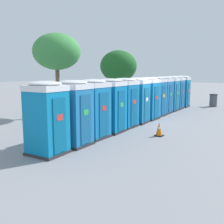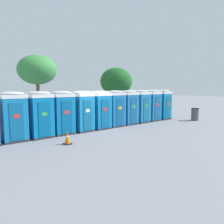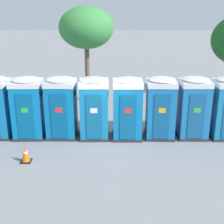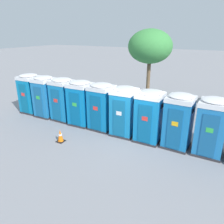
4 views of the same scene
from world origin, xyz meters
TOP-DOWN VIEW (x-y plane):
  - ground_plane at (0.00, 0.00)m, footprint 120.00×120.00m
  - portapotty_0 at (-7.47, 0.16)m, footprint 1.19×1.22m
  - portapotty_1 at (-6.11, 0.10)m, footprint 1.18×1.21m
  - portapotty_2 at (-4.75, 0.16)m, footprint 1.26×1.23m
  - portapotty_3 at (-3.39, 0.11)m, footprint 1.27×1.23m
  - portapotty_4 at (-2.04, 0.13)m, footprint 1.25×1.22m
  - portapotty_5 at (-0.68, 0.07)m, footprint 1.21×1.23m
  - portapotty_6 at (0.68, 0.03)m, footprint 1.21×1.21m
  - portapotty_7 at (2.04, 0.09)m, footprint 1.23×1.24m
  - portapotty_8 at (3.40, 0.11)m, footprint 1.22×1.21m
  - portapotty_9 at (4.75, 0.07)m, footprint 1.19×1.21m
  - portapotty_10 at (6.11, 0.08)m, footprint 1.23×1.22m
  - portapotty_11 at (7.47, 0.02)m, footprint 1.19×1.22m
  - street_tree_0 at (7.41, 6.01)m, footprint 3.38×3.38m
  - street_tree_1 at (-1.35, 5.38)m, footprint 2.98×2.98m
  - trash_can at (8.90, -2.22)m, footprint 0.63×0.63m
  - traffic_cone at (-2.99, -2.18)m, footprint 0.36×0.36m

SIDE VIEW (x-z plane):
  - ground_plane at x=0.00m, z-range 0.00..0.00m
  - traffic_cone at x=-2.99m, z-range -0.01..0.63m
  - trash_can at x=8.90m, z-range 0.00..1.03m
  - portapotty_3 at x=-3.39m, z-range 0.01..2.55m
  - portapotty_4 at x=-2.04m, z-range 0.01..2.55m
  - portapotty_2 at x=-4.75m, z-range 0.01..2.55m
  - portapotty_8 at x=3.40m, z-range 0.01..2.55m
  - portapotty_10 at x=6.11m, z-range 0.01..2.55m
  - portapotty_6 at x=0.68m, z-range 0.01..2.55m
  - portapotty_9 at x=4.75m, z-range 0.01..2.55m
  - portapotty_7 at x=2.04m, z-range 0.01..2.55m
  - portapotty_5 at x=-0.68m, z-range 0.01..2.55m
  - portapotty_1 at x=-6.11m, z-range 0.01..2.55m
  - portapotty_11 at x=7.47m, z-range 0.01..2.55m
  - portapotty_0 at x=-7.47m, z-range 0.01..2.55m
  - street_tree_0 at x=7.41m, z-range 0.94..5.76m
  - street_tree_1 at x=-1.35m, z-range 1.46..6.70m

